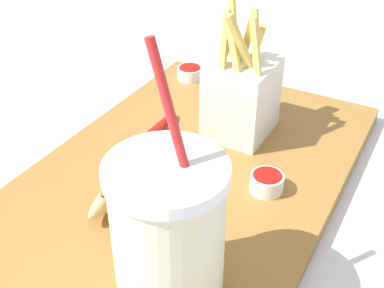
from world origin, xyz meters
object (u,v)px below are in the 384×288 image
Objects in this scene: hot_dog_1 at (145,166)px; ketchup_cup_1 at (190,72)px; soda_cup at (168,234)px; ketchup_cup_2 at (267,181)px; fries_basket at (242,95)px.

hot_dog_1 reaches higher than ketchup_cup_1.
soda_cup is 0.18m from ketchup_cup_2.
ketchup_cup_1 is (0.10, 0.13, -0.04)m from fries_basket.
fries_basket is 0.99× the size of hot_dog_1.
ketchup_cup_2 is (-0.09, -0.07, -0.04)m from fries_basket.
soda_cup is 5.91× the size of ketchup_cup_1.
fries_basket is 0.16m from hot_dog_1.
fries_basket is 4.65× the size of ketchup_cup_1.
ketchup_cup_1 is at bearing 46.39° from ketchup_cup_2.
hot_dog_1 is at bearing 114.25° from ketchup_cup_2.
ketchup_cup_2 reaches higher than ketchup_cup_1.
hot_dog_1 is at bearing 41.24° from soda_cup.
soda_cup is 1.27× the size of fries_basket.
hot_dog_1 is 4.68× the size of ketchup_cup_1.
soda_cup reaches higher than fries_basket.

